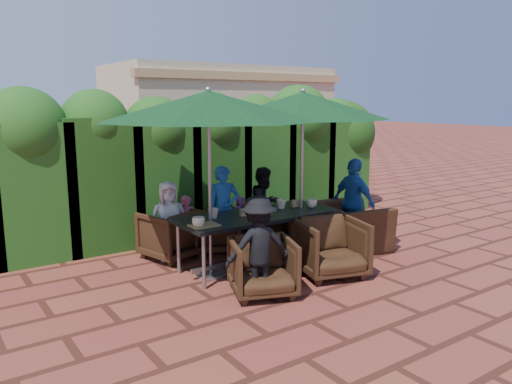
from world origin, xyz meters
TOP-DOWN VIEW (x-y plane):
  - ground at (0.00, 0.00)m, footprint 80.00×80.00m
  - dining_table at (-0.01, 0.12)m, footprint 2.26×0.90m
  - umbrella_left at (-0.71, 0.18)m, footprint 2.86×2.86m
  - umbrella_right at (0.76, 0.09)m, footprint 2.42×2.42m
  - chair_far_left at (-0.81, 1.15)m, footprint 0.92×0.89m
  - chair_far_mid at (-0.12, 1.06)m, footprint 0.89×0.87m
  - chair_far_right at (0.83, 1.14)m, footprint 0.88×0.85m
  - chair_near_left at (-0.54, -0.77)m, footprint 0.93×0.90m
  - chair_near_right at (0.59, -0.74)m, footprint 1.00×0.96m
  - chair_end_right at (1.73, 0.01)m, footprint 0.93×1.20m
  - adult_far_left at (-0.87, 1.13)m, footprint 0.63×0.46m
  - adult_far_mid at (0.02, 1.05)m, footprint 0.57×0.52m
  - adult_far_right at (0.78, 1.04)m, footprint 0.69×0.57m
  - adult_near_left at (-0.62, -0.78)m, footprint 0.84×0.55m
  - adult_end_right at (1.82, 0.07)m, footprint 0.43×0.83m
  - child_left at (-0.51, 1.24)m, footprint 0.38×0.34m
  - child_right at (0.38, 1.11)m, footprint 0.30×0.25m
  - pedestrian_a at (1.30, 4.35)m, footprint 1.60×0.66m
  - pedestrian_b at (2.52, 4.54)m, footprint 0.97×0.71m
  - pedestrian_c at (3.57, 4.27)m, footprint 1.28×0.92m
  - cup_a at (-1.01, -0.06)m, footprint 0.16×0.16m
  - cup_b at (-0.63, 0.24)m, footprint 0.14×0.14m
  - cup_c at (0.05, -0.05)m, footprint 0.16×0.16m
  - cup_d at (0.49, 0.22)m, footprint 0.14×0.14m
  - cup_e at (0.90, 0.02)m, footprint 0.15×0.15m
  - ketchup_bottle at (-0.18, 0.13)m, footprint 0.04×0.04m
  - sauce_bottle at (-0.15, 0.20)m, footprint 0.04×0.04m
  - serving_tray at (-0.93, -0.06)m, footprint 0.35×0.25m
  - number_block_left at (-0.20, 0.13)m, footprint 0.12×0.06m
  - number_block_right at (0.73, 0.19)m, footprint 0.12×0.06m
  - hedge_wall at (-0.13, 2.32)m, footprint 9.10×1.60m
  - building at (3.50, 6.99)m, footprint 6.20×3.08m

SIDE VIEW (x-z plane):
  - ground at x=0.00m, z-range 0.00..0.00m
  - chair_far_mid at x=-0.12m, z-range 0.00..0.70m
  - chair_far_right at x=0.83m, z-range 0.00..0.74m
  - chair_near_left at x=-0.54m, z-range 0.00..0.75m
  - chair_far_left at x=-0.81m, z-range 0.00..0.79m
  - child_right at x=0.38m, z-range 0.00..0.80m
  - chair_near_right at x=0.59m, z-range 0.00..0.84m
  - child_left at x=-0.51m, z-range 0.00..0.88m
  - chair_end_right at x=1.73m, z-range 0.00..0.93m
  - adult_far_left at x=-0.87m, z-range 0.00..1.15m
  - adult_near_left at x=-0.62m, z-range 0.00..1.21m
  - adult_far_right at x=0.78m, z-range 0.00..1.24m
  - adult_far_mid at x=0.02m, z-range 0.00..1.31m
  - dining_table at x=-0.01m, z-range 0.30..1.05m
  - adult_end_right at x=1.82m, z-range 0.00..1.40m
  - serving_tray at x=-0.93m, z-range 0.75..0.77m
  - number_block_left at x=-0.20m, z-range 0.75..0.85m
  - number_block_right at x=0.73m, z-range 0.75..0.85m
  - cup_e at x=0.90m, z-range 0.75..0.87m
  - cup_c at x=0.05m, z-range 0.75..0.87m
  - cup_a at x=-1.01m, z-range 0.75..0.88m
  - cup_b at x=-0.63m, z-range 0.75..0.88m
  - cup_d at x=0.49m, z-range 0.75..0.88m
  - ketchup_bottle at x=-0.18m, z-range 0.75..0.92m
  - sauce_bottle at x=-0.15m, z-range 0.75..0.92m
  - pedestrian_a at x=1.30m, z-range 0.00..1.68m
  - pedestrian_c at x=3.57m, z-range 0.00..1.83m
  - pedestrian_b at x=2.52m, z-range 0.00..1.83m
  - hedge_wall at x=-0.13m, z-range 0.08..2.68m
  - building at x=3.50m, z-range 0.01..3.21m
  - umbrella_right at x=0.76m, z-range 0.98..3.44m
  - umbrella_left at x=-0.71m, z-range 0.98..3.44m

